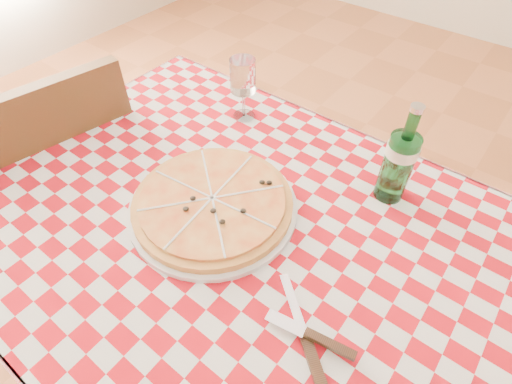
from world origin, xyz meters
TOP-DOWN VIEW (x-y plane):
  - dining_table at (0.00, 0.00)m, footprint 1.20×0.80m
  - tablecloth at (0.00, 0.00)m, footprint 1.30×0.90m
  - chair_far at (-0.68, -0.04)m, footprint 0.49×0.49m
  - pizza_plate at (-0.10, 0.01)m, footprint 0.40×0.40m
  - water_bottle at (0.19, 0.28)m, footprint 0.09×0.09m
  - wine_glass at (-0.26, 0.31)m, footprint 0.09×0.09m
  - cutlery at (0.22, -0.11)m, footprint 0.26×0.23m

SIDE VIEW (x-z plane):
  - chair_far at x=-0.68m, z-range 0.07..0.98m
  - dining_table at x=0.00m, z-range 0.28..1.03m
  - tablecloth at x=0.00m, z-range 0.75..0.76m
  - cutlery at x=0.22m, z-range 0.76..0.78m
  - pizza_plate at x=-0.10m, z-range 0.76..0.81m
  - wine_glass at x=-0.26m, z-range 0.76..0.93m
  - water_bottle at x=0.19m, z-range 0.76..1.00m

